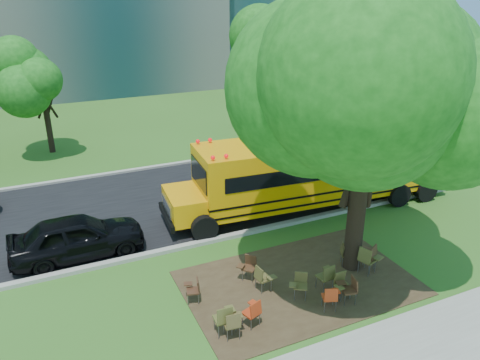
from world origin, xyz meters
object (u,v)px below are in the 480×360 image
chair_2 (253,311)px  chair_13 (370,255)px  chair_6 (350,287)px  chair_8 (194,288)px  chair_12 (346,253)px  school_bus (324,167)px  chair_5 (341,283)px  main_tree (367,116)px  chair_9 (249,265)px  chair_11 (327,275)px  chair_3 (300,283)px  chair_4 (331,296)px  chair_7 (368,258)px  chair_0 (233,322)px  black_car (77,237)px  chair_1 (225,317)px  chair_10 (263,277)px

chair_2 → chair_13: (4.59, 0.88, 0.07)m
chair_6 → chair_8: 4.49m
chair_8 → chair_12: (5.15, -0.24, 0.01)m
school_bus → chair_5: (-3.09, -5.63, -1.20)m
main_tree → chair_12: (-0.12, 0.16, -4.62)m
chair_9 → chair_11: (1.87, -1.53, 0.05)m
chair_3 → chair_4: 1.01m
chair_2 → chair_7: chair_7 is taller
chair_3 → chair_9: 1.76m
main_tree → chair_9: 5.75m
chair_0 → chair_11: 3.49m
chair_4 → chair_9: 2.77m
main_tree → chair_7: main_tree is taller
chair_2 → chair_3: 1.91m
chair_9 → chair_5: bearing=-179.2°
chair_4 → chair_0: bearing=-161.2°
chair_7 → chair_11: (-1.66, -0.20, -0.04)m
black_car → chair_12: bearing=-119.3°
chair_5 → chair_12: bearing=-130.9°
main_tree → chair_4: 5.24m
black_car → chair_0: bearing=-152.9°
main_tree → chair_0: 6.86m
chair_12 → chair_1: bearing=-46.0°
chair_1 → chair_3: bearing=15.5°
main_tree → chair_3: 5.23m
school_bus → chair_1: (-6.83, -5.69, -1.12)m
school_bus → chair_6: (-3.00, -5.91, -1.18)m
school_bus → chair_2: 8.37m
chair_7 → chair_10: 3.49m
chair_9 → black_car: size_ratio=0.19×
chair_6 → chair_10: (-2.06, 1.50, 0.01)m
black_car → main_tree: bearing=-119.8°
chair_7 → chair_9: chair_7 is taller
chair_3 → chair_5: 1.22m
chair_13 → chair_7: bearing=-172.8°
chair_8 → chair_9: bearing=-61.4°
chair_6 → chair_10: chair_10 is taller
chair_12 → chair_5: bearing=-12.7°
chair_3 → chair_8: size_ratio=1.05×
black_car → chair_8: bearing=-146.7°
chair_8 → black_car: bearing=51.1°
main_tree → chair_9: bearing=166.5°
chair_9 → chair_10: 0.79m
chair_6 → school_bus: bearing=-14.5°
chair_11 → chair_13: 1.89m
school_bus → chair_6: bearing=-112.5°
chair_5 → chair_11: 0.51m
chair_5 → chair_10: bearing=-32.0°
chair_12 → black_car: (-7.89, 4.27, 0.26)m
chair_0 → chair_6: size_ratio=0.99×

